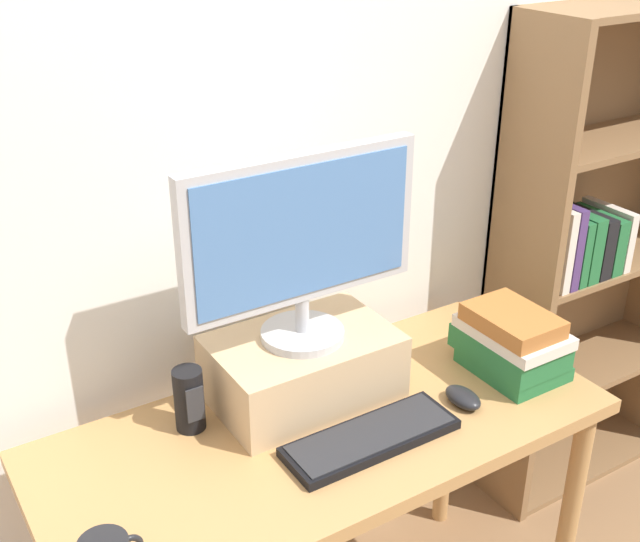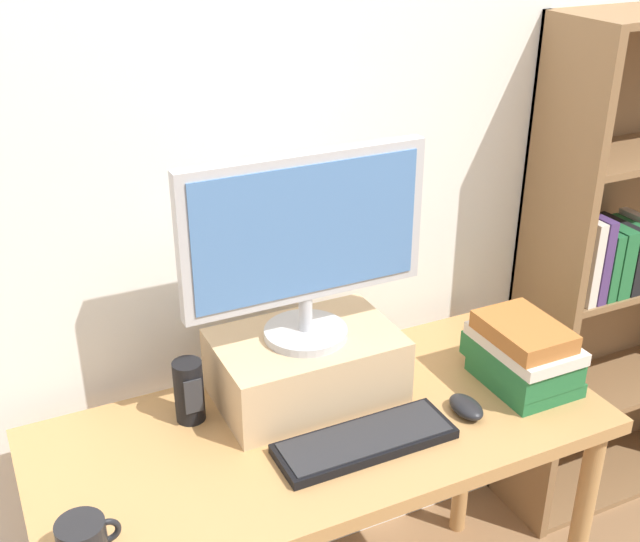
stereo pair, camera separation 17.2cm
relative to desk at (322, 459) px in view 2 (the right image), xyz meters
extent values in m
cube|color=silver|center=(0.00, 0.40, 0.63)|extent=(7.00, 0.08, 2.60)
cube|color=#B7844C|center=(0.00, 0.00, 0.08)|extent=(1.31, 0.59, 0.04)
cylinder|color=#B7844C|center=(0.61, 0.25, -0.31)|extent=(0.05, 0.05, 0.73)
cube|color=olive|center=(0.83, 0.22, 0.12)|extent=(0.03, 0.28, 1.59)
cube|color=olive|center=(1.19, 0.36, 0.12)|extent=(0.76, 0.01, 1.59)
cube|color=olive|center=(1.19, 0.22, -0.66)|extent=(0.70, 0.27, 0.02)
cube|color=olive|center=(1.19, 0.22, -0.26)|extent=(0.70, 0.27, 0.02)
cube|color=olive|center=(1.19, 0.22, 0.13)|extent=(0.70, 0.27, 0.02)
cube|color=silver|center=(0.89, 0.20, 0.27)|extent=(0.03, 0.20, 0.25)
cube|color=#4C336B|center=(0.92, 0.20, 0.27)|extent=(0.03, 0.20, 0.25)
cube|color=#236B38|center=(0.96, 0.20, 0.25)|extent=(0.03, 0.20, 0.20)
cube|color=#236B38|center=(1.00, 0.20, 0.25)|extent=(0.05, 0.20, 0.20)
cube|color=black|center=(1.06, 0.20, 0.24)|extent=(0.05, 0.20, 0.19)
cube|color=#236B38|center=(1.11, 0.20, 0.23)|extent=(0.05, 0.20, 0.18)
cube|color=tan|center=(0.02, 0.13, 0.18)|extent=(0.43, 0.28, 0.16)
cylinder|color=#B7B7BA|center=(0.02, 0.13, 0.27)|extent=(0.20, 0.20, 0.02)
cylinder|color=#B7B7BA|center=(0.02, 0.13, 0.32)|extent=(0.03, 0.03, 0.09)
cube|color=#B7B7BA|center=(0.02, 0.13, 0.54)|extent=(0.58, 0.04, 0.34)
cube|color=#4C7AB7|center=(0.02, 0.11, 0.54)|extent=(0.53, 0.00, 0.30)
cube|color=black|center=(0.05, -0.11, 0.11)|extent=(0.40, 0.14, 0.02)
cube|color=#28282B|center=(0.05, -0.11, 0.12)|extent=(0.38, 0.12, 0.00)
ellipsoid|color=black|center=(0.32, -0.10, 0.12)|extent=(0.06, 0.10, 0.04)
cube|color=#236B38|center=(0.53, -0.06, 0.12)|extent=(0.19, 0.23, 0.04)
cube|color=#236B38|center=(0.52, -0.05, 0.17)|extent=(0.18, 0.26, 0.06)
cube|color=silver|center=(0.52, -0.06, 0.21)|extent=(0.18, 0.26, 0.03)
cube|color=#AD662D|center=(0.51, -0.06, 0.25)|extent=(0.16, 0.22, 0.04)
cylinder|color=black|center=(-0.57, -0.17, 0.14)|extent=(0.09, 0.09, 0.08)
torus|color=black|center=(-0.52, -0.17, 0.14)|extent=(0.05, 0.01, 0.05)
cylinder|color=black|center=(-0.26, 0.16, 0.17)|extent=(0.07, 0.07, 0.15)
cube|color=#2D2D30|center=(-0.26, 0.12, 0.18)|extent=(0.04, 0.00, 0.09)
camera|label=1|loc=(-0.80, -1.26, 1.22)|focal=45.00mm
camera|label=2|loc=(-0.65, -1.34, 1.22)|focal=45.00mm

